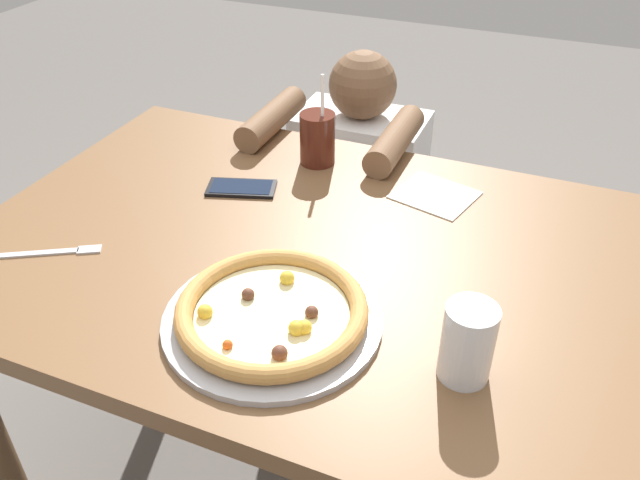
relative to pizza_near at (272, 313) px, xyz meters
The scene contains 8 objects.
dining_table 0.25m from the pizza_near, 92.85° to the left, with size 1.37×0.91×0.75m.
pizza_near is the anchor object (origin of this frame).
drink_cup_colored 0.57m from the pizza_near, 105.10° to the left, with size 0.08×0.08×0.22m.
water_cup_clear 0.32m from the pizza_near, ahead, with size 0.08×0.08×0.13m.
paper_napkin 0.52m from the pizza_near, 73.62° to the left, with size 0.16×0.14×0.00m, color white.
fork 0.47m from the pizza_near, behind, with size 0.18×0.12×0.00m.
cell_phone 0.44m from the pizza_near, 124.81° to the left, with size 0.17×0.12×0.01m.
diner_seated 0.96m from the pizza_near, 100.13° to the left, with size 0.40×0.52×0.91m.
Camera 1 is at (0.39, -0.93, 1.48)m, focal length 36.38 mm.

